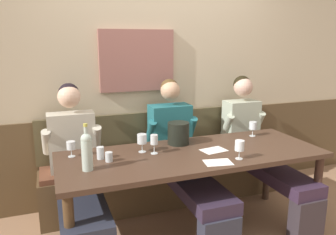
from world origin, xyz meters
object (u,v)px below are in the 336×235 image
(wine_glass_near_bucket, at_px, (253,126))
(water_tumbler_right, at_px, (109,157))
(person_right_seat, at_px, (258,144))
(wall_bench, at_px, (165,176))
(ice_bucket, at_px, (178,133))
(wine_glass_mid_left, at_px, (240,146))
(dining_table, at_px, (192,162))
(wine_bottle_green_tall, at_px, (87,150))
(wine_glass_center_front, at_px, (154,141))
(person_left_seat, at_px, (77,170))
(person_center_right_seat, at_px, (182,155))
(wine_glass_by_bottle, at_px, (71,146))
(wine_glass_right_end, at_px, (142,140))
(water_tumbler_center, at_px, (100,153))

(wine_glass_near_bucket, height_order, water_tumbler_right, wine_glass_near_bucket)
(person_right_seat, xyz_separation_m, wine_glass_near_bucket, (-0.13, -0.08, 0.22))
(wall_bench, bearing_deg, wine_glass_near_bucket, -29.82)
(ice_bucket, distance_m, wine_glass_mid_left, 0.61)
(ice_bucket, bearing_deg, person_right_seat, 4.20)
(dining_table, height_order, wine_bottle_green_tall, wine_bottle_green_tall)
(wine_glass_center_front, bearing_deg, wine_bottle_green_tall, -162.64)
(person_left_seat, distance_m, wine_glass_near_bucket, 1.69)
(person_center_right_seat, bearing_deg, ice_bucket, -138.29)
(person_center_right_seat, relative_size, wine_bottle_green_tall, 3.76)
(person_center_right_seat, xyz_separation_m, person_right_seat, (0.84, 0.01, 0.01))
(person_center_right_seat, distance_m, wine_bottle_green_tall, 1.04)
(wine_glass_center_front, xyz_separation_m, wine_glass_mid_left, (0.59, -0.35, -0.00))
(wine_bottle_green_tall, bearing_deg, wall_bench, 41.44)
(person_center_right_seat, xyz_separation_m, wine_glass_near_bucket, (0.71, -0.08, 0.24))
(wall_bench, bearing_deg, wine_bottle_green_tall, -138.56)
(ice_bucket, relative_size, wine_glass_by_bottle, 1.55)
(dining_table, xyz_separation_m, person_center_right_seat, (0.04, 0.32, -0.05))
(wine_glass_right_end, height_order, water_tumbler_right, wine_glass_right_end)
(dining_table, height_order, wine_glass_near_bucket, wine_glass_near_bucket)
(wine_glass_near_bucket, height_order, water_tumbler_center, wine_glass_near_bucket)
(wine_bottle_green_tall, relative_size, wine_glass_near_bucket, 2.42)
(wine_glass_by_bottle, distance_m, water_tumbler_right, 0.34)
(dining_table, distance_m, water_tumbler_center, 0.76)
(wine_glass_near_bucket, bearing_deg, wine_glass_by_bottle, -179.91)
(wine_glass_right_end, relative_size, water_tumbler_center, 1.57)
(wine_glass_near_bucket, height_order, wine_glass_center_front, wine_glass_center_front)
(water_tumbler_center, bearing_deg, wine_glass_mid_left, -20.24)
(dining_table, relative_size, wine_glass_mid_left, 14.56)
(wine_glass_right_end, relative_size, water_tumbler_right, 2.05)
(wine_bottle_green_tall, relative_size, water_tumbler_center, 3.53)
(water_tumbler_right, bearing_deg, person_left_seat, 129.68)
(wine_glass_near_bucket, height_order, wine_glass_mid_left, wine_glass_mid_left)
(ice_bucket, distance_m, water_tumbler_center, 0.74)
(wall_bench, height_order, person_left_seat, person_left_seat)
(person_right_seat, xyz_separation_m, wine_glass_center_front, (-1.19, -0.25, 0.23))
(wine_glass_mid_left, bearing_deg, wine_glass_center_front, 149.23)
(dining_table, height_order, wine_glass_mid_left, wine_glass_mid_left)
(wine_glass_near_bucket, bearing_deg, wine_glass_right_end, -175.70)
(wall_bench, xyz_separation_m, wine_glass_right_end, (-0.39, -0.52, 0.58))
(dining_table, bearing_deg, person_left_seat, 161.61)
(person_center_right_seat, distance_m, person_right_seat, 0.84)
(wine_glass_near_bucket, distance_m, wine_glass_right_end, 1.14)
(person_right_seat, height_order, wine_bottle_green_tall, person_right_seat)
(ice_bucket, relative_size, wine_glass_center_front, 1.22)
(dining_table, bearing_deg, ice_bucket, 94.78)
(dining_table, distance_m, person_center_right_seat, 0.33)
(ice_bucket, relative_size, water_tumbler_center, 2.02)
(wine_glass_near_bucket, relative_size, wine_glass_mid_left, 0.94)
(wine_bottle_green_tall, bearing_deg, wine_glass_right_end, 27.59)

